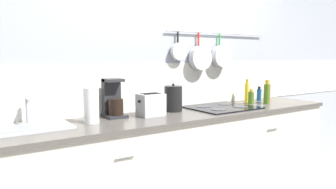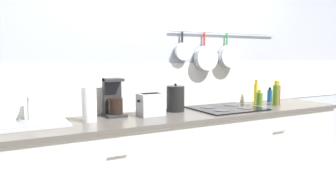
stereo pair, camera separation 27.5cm
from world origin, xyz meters
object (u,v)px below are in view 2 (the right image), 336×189
Objects in this scene: paper_towel_roll at (89,104)px; bottle_hot_sauce at (278,94)px; bottle_cooking_wine at (270,96)px; bottle_sesame_oil at (276,94)px; kettle at (176,99)px; coffee_maker at (114,101)px; bottle_vinegar at (259,98)px; toaster at (151,104)px; bottle_olive_oil at (256,93)px.

bottle_hot_sauce is (1.96, -0.04, -0.03)m from paper_towel_roll.
paper_towel_roll is at bearing -176.29° from bottle_cooking_wine.
bottle_hot_sauce is (0.07, 0.04, -0.00)m from bottle_sesame_oil.
bottle_cooking_wine is at bearing 70.26° from bottle_hot_sauce.
bottle_hot_sauce is at bearing -6.51° from kettle.
coffee_maker is 1.99× the size of bottle_cooking_wine.
bottle_sesame_oil is (1.65, -0.21, -0.02)m from coffee_maker.
bottle_hot_sauce is (0.20, -0.05, 0.04)m from bottle_vinegar.
paper_towel_roll is at bearing -179.67° from bottle_vinegar.
kettle is (0.57, -0.04, -0.01)m from coffee_maker.
bottle_vinegar is (1.23, 0.00, -0.03)m from toaster.
paper_towel_roll reaches higher than bottle_cooking_wine.
coffee_maker is 1.52m from bottle_vinegar.
bottle_cooking_wine is (1.78, 0.00, -0.06)m from coffee_maker.
coffee_maker is at bearing 28.31° from paper_towel_roll.
bottle_olive_oil is (1.82, 0.13, -0.02)m from paper_towel_roll.
coffee_maker reaches higher than paper_towel_roll.
toaster is at bearing 176.26° from bottle_sesame_oil.
bottle_olive_oil is (1.58, 0.00, -0.02)m from coffee_maker.
coffee_maker reaches higher than toaster.
kettle is 1.21m from bottle_cooking_wine.
paper_towel_roll is 0.81m from kettle.
bottle_vinegar is 0.97× the size of bottle_cooking_wine.
bottle_hot_sauce is at bearing -109.74° from bottle_cooking_wine.
bottle_vinegar is at bearing -155.63° from bottle_cooking_wine.
bottle_sesame_oil is (1.08, -0.17, -0.00)m from kettle.
toaster is at bearing -179.93° from bottle_vinegar.
kettle is at bearing 175.29° from bottle_vinegar.
kettle is at bearing -177.54° from bottle_olive_oil.
paper_towel_roll reaches higher than bottle_vinegar.
toaster is 1.30m from bottle_olive_oil.
paper_towel_roll is 1.89m from bottle_sesame_oil.
kettle is 1.65× the size of bottle_vinegar.
bottle_cooking_wine is (2.02, 0.13, -0.06)m from paper_towel_roll.
bottle_vinegar is (1.75, 0.01, -0.07)m from paper_towel_roll.
bottle_cooking_wine is (0.27, 0.12, 0.00)m from bottle_vinegar.
coffee_maker reaches higher than bottle_sesame_oil.
bottle_sesame_oil reaches higher than bottle_vinegar.
bottle_olive_oil is at bearing 107.96° from bottle_sesame_oil.
coffee_maker is 1.58m from bottle_olive_oil.
paper_towel_roll is at bearing 178.74° from bottle_hot_sauce.
paper_towel_roll is 1.20× the size of toaster.
paper_towel_roll is at bearing -175.88° from bottle_olive_oil.
kettle reaches higher than bottle_vinegar.
paper_towel_roll reaches higher than bottle_sesame_oil.
coffee_maker reaches higher than bottle_vinegar.
toaster is at bearing -164.51° from kettle.
bottle_sesame_oil is at bearing -8.88° from kettle.
paper_towel_roll is 1.06× the size of bottle_sesame_oil.
paper_towel_roll is at bearing -151.69° from coffee_maker.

